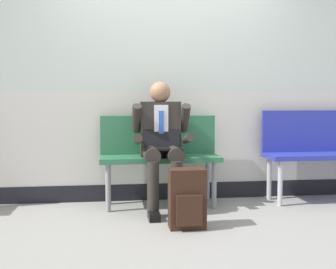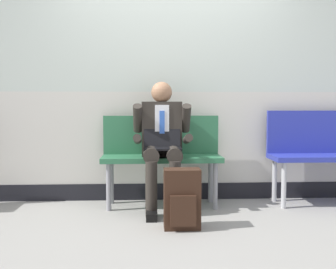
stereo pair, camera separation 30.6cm
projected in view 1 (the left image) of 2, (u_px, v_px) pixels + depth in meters
The scene contains 6 objects.
ground_plane at pixel (176, 216), 3.83m from camera, with size 18.00×18.00×0.00m, color gray.
station_wall at pixel (166, 62), 4.45m from camera, with size 5.65×0.14×3.02m.
bench_with_person at pixel (159, 151), 4.23m from camera, with size 1.21×0.42×0.92m.
bench_empty at pixel (325, 147), 4.46m from camera, with size 1.36×0.42×0.97m.
person_seated at pixel (162, 141), 4.02m from camera, with size 0.57×0.70×1.27m.
backpack at pixel (187, 199), 3.44m from camera, with size 0.30×0.23×0.50m.
Camera 1 is at (-0.56, -3.72, 1.04)m, focal length 43.89 mm.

